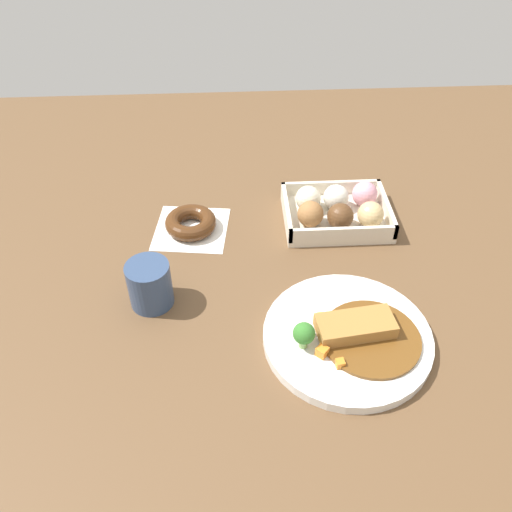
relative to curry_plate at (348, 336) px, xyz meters
name	(u,v)px	position (x,y,z in m)	size (l,w,h in m)	color
ground_plane	(257,291)	(-0.14, 0.12, -0.01)	(1.60, 1.60, 0.00)	brown
curry_plate	(348,336)	(0.00, 0.00, 0.00)	(0.27, 0.27, 0.07)	white
donut_box	(337,210)	(0.03, 0.31, 0.01)	(0.21, 0.16, 0.06)	beige
chocolate_ring_donut	(191,223)	(-0.26, 0.30, 0.00)	(0.16, 0.16, 0.03)	white
coffee_mug	(150,285)	(-0.32, 0.11, 0.03)	(0.07, 0.07, 0.08)	#33476B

